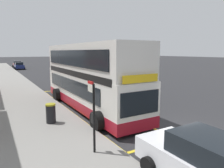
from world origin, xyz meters
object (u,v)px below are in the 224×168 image
double_decker_bus (88,79)px  bus_stop_sign (93,111)px  parked_car_white_ahead (205,163)px  parked_car_maroon_distant (17,64)px  litter_bin (51,113)px  parked_car_maroon_across (69,67)px  parked_car_navy_far (19,66)px

double_decker_bus → bus_stop_sign: 6.72m
double_decker_bus → parked_car_white_ahead: bearing=-94.0°
parked_car_maroon_distant → litter_bin: 44.70m
parked_car_maroon_distant → litter_bin: bearing=-91.5°
parked_car_white_ahead → bus_stop_sign: bearing=121.6°
parked_car_white_ahead → parked_car_maroon_across: size_ratio=1.00×
double_decker_bus → parked_car_white_ahead: 9.69m
bus_stop_sign → parked_car_maroon_across: (10.00, 32.77, -0.92)m
parked_car_white_ahead → parked_car_navy_far: bearing=92.1°
parked_car_maroon_distant → parked_car_navy_far: (-0.20, -5.54, 0.00)m
bus_stop_sign → parked_car_maroon_distant: (2.29, 48.63, -0.92)m
double_decker_bus → parked_car_maroon_distant: (-0.27, 42.43, -1.27)m
parked_car_maroon_distant → parked_car_navy_far: 5.54m
parked_car_navy_far → double_decker_bus: bearing=89.4°
parked_car_white_ahead → parked_car_maroon_across: (8.11, 36.15, 0.00)m
bus_stop_sign → parked_car_maroon_across: bearing=73.0°
double_decker_bus → parked_car_maroon_distant: bearing=90.4°
parked_car_navy_far → bus_stop_sign: bearing=85.9°
double_decker_bus → parked_car_maroon_across: double_decker_bus is taller
double_decker_bus → parked_car_maroon_across: size_ratio=2.74×
bus_stop_sign → parked_car_white_ahead: size_ratio=0.64×
litter_bin → parked_car_maroon_across: bearing=69.7°
double_decker_bus → litter_bin: 4.09m
double_decker_bus → parked_car_white_ahead: size_ratio=2.74×
parked_car_maroon_across → parked_car_navy_far: bearing=125.2°
parked_car_maroon_distant → bus_stop_sign: bearing=-90.4°
parked_car_white_ahead → parked_car_navy_far: same height
parked_car_maroon_across → parked_car_white_ahead: bearing=-105.0°
parked_car_navy_far → parked_car_white_ahead: bearing=88.4°
bus_stop_sign → litter_bin: 4.21m
parked_car_navy_far → litter_bin: bearing=84.7°
parked_car_maroon_distant → parked_car_maroon_across: bearing=-61.8°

